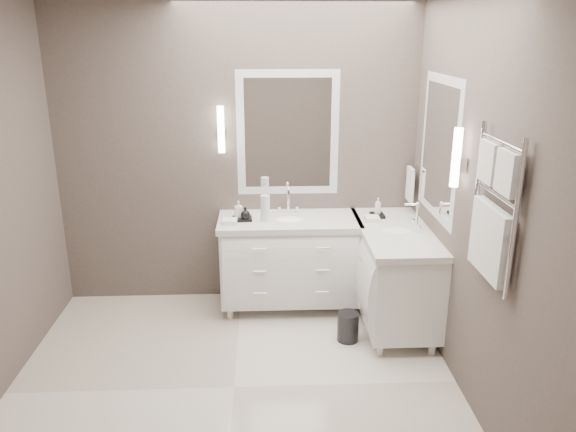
{
  "coord_description": "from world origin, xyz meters",
  "views": [
    {
      "loc": [
        0.23,
        -3.42,
        2.41
      ],
      "look_at": [
        0.42,
        0.7,
        1.05
      ],
      "focal_mm": 35.0,
      "sensor_mm": 36.0,
      "label": 1
    }
  ],
  "objects_px": {
    "vanity_right": "(394,270)",
    "waste_bin": "(348,327)",
    "towel_ladder": "(493,216)",
    "vanity_back": "(289,257)"
  },
  "relations": [
    {
      "from": "vanity_back",
      "to": "waste_bin",
      "type": "height_order",
      "value": "vanity_back"
    },
    {
      "from": "vanity_right",
      "to": "waste_bin",
      "type": "relative_size",
      "value": 5.08
    },
    {
      "from": "vanity_back",
      "to": "vanity_right",
      "type": "bearing_deg",
      "value": -20.38
    },
    {
      "from": "vanity_right",
      "to": "waste_bin",
      "type": "height_order",
      "value": "vanity_right"
    },
    {
      "from": "vanity_back",
      "to": "towel_ladder",
      "type": "bearing_deg",
      "value": -55.9
    },
    {
      "from": "towel_ladder",
      "to": "vanity_back",
      "type": "bearing_deg",
      "value": 124.1
    },
    {
      "from": "vanity_right",
      "to": "towel_ladder",
      "type": "distance_m",
      "value": 1.6
    },
    {
      "from": "vanity_right",
      "to": "towel_ladder",
      "type": "xyz_separation_m",
      "value": [
        0.23,
        -1.3,
        0.91
      ]
    },
    {
      "from": "vanity_right",
      "to": "waste_bin",
      "type": "xyz_separation_m",
      "value": [
        -0.43,
        -0.3,
        -0.36
      ]
    },
    {
      "from": "vanity_right",
      "to": "vanity_back",
      "type": "bearing_deg",
      "value": 159.62
    }
  ]
}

